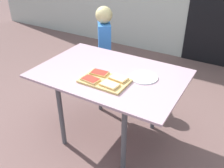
{
  "coord_description": "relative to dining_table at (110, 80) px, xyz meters",
  "views": [
    {
      "loc": [
        0.96,
        -1.59,
        1.7
      ],
      "look_at": [
        0.02,
        0.0,
        0.6
      ],
      "focal_mm": 39.7,
      "sensor_mm": 36.0,
      "label": 1
    }
  ],
  "objects": [
    {
      "name": "pizza_slice_near_right",
      "position": [
        0.13,
        -0.21,
        0.1
      ],
      "size": [
        0.15,
        0.11,
        0.02
      ],
      "color": "tan",
      "rests_on": "cutting_board"
    },
    {
      "name": "plate_white_right",
      "position": [
        0.29,
        0.07,
        0.08
      ],
      "size": [
        0.23,
        0.23,
        0.01
      ],
      "primitive_type": "cylinder",
      "color": "white",
      "rests_on": "dining_table"
    },
    {
      "name": "pizza_slice_far_right",
      "position": [
        0.14,
        -0.09,
        0.1
      ],
      "size": [
        0.15,
        0.11,
        0.02
      ],
      "color": "tan",
      "rests_on": "cutting_board"
    },
    {
      "name": "dining_table",
      "position": [
        0.0,
        0.0,
        0.0
      ],
      "size": [
        1.26,
        0.85,
        0.7
      ],
      "color": "#B18F9C",
      "rests_on": "ground"
    },
    {
      "name": "pizza_slice_near_left",
      "position": [
        -0.05,
        -0.22,
        0.1
      ],
      "size": [
        0.15,
        0.11,
        0.02
      ],
      "color": "tan",
      "rests_on": "cutting_board"
    },
    {
      "name": "ground_plane",
      "position": [
        0.0,
        0.0,
        -0.63
      ],
      "size": [
        16.0,
        16.0,
        0.0
      ],
      "primitive_type": "plane",
      "color": "brown"
    },
    {
      "name": "pizza_slice_far_left",
      "position": [
        -0.05,
        -0.09,
        0.1
      ],
      "size": [
        0.15,
        0.1,
        0.02
      ],
      "color": "tan",
      "rests_on": "cutting_board"
    },
    {
      "name": "cutting_board",
      "position": [
        0.05,
        -0.15,
        0.09
      ],
      "size": [
        0.38,
        0.25,
        0.02
      ],
      "primitive_type": "cube",
      "color": "tan",
      "rests_on": "dining_table"
    },
    {
      "name": "child_left",
      "position": [
        -0.5,
        0.71,
        -0.01
      ],
      "size": [
        0.25,
        0.28,
        1.06
      ],
      "color": "navy",
      "rests_on": "ground"
    }
  ]
}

